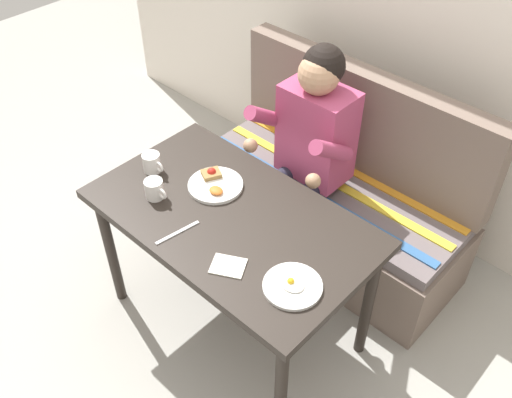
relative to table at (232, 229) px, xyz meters
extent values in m
plane|color=#A3A198|center=(0.00, 0.00, -0.65)|extent=(8.00, 8.00, 0.00)
cube|color=black|center=(0.00, 0.00, 0.06)|extent=(1.20, 0.70, 0.04)
cylinder|color=black|center=(-0.54, -0.29, -0.30)|extent=(0.05, 0.05, 0.69)
cylinder|color=black|center=(0.54, -0.29, -0.30)|extent=(0.05, 0.05, 0.69)
cylinder|color=black|center=(-0.54, 0.29, -0.30)|extent=(0.05, 0.05, 0.69)
cylinder|color=black|center=(0.54, 0.29, -0.30)|extent=(0.05, 0.05, 0.69)
cube|color=#705E53|center=(0.00, 0.72, -0.45)|extent=(1.44, 0.56, 0.40)
cube|color=#685E5F|center=(0.00, 0.72, -0.22)|extent=(1.40, 0.52, 0.06)
cube|color=#705E53|center=(0.00, 0.94, 0.08)|extent=(1.44, 0.12, 0.54)
cube|color=#336099|center=(0.00, 0.58, -0.18)|extent=(1.38, 0.05, 0.01)
cube|color=yellow|center=(0.00, 0.72, -0.18)|extent=(1.38, 0.05, 0.01)
cube|color=orange|center=(0.00, 0.86, -0.18)|extent=(1.38, 0.05, 0.01)
cube|color=#B14169|center=(-0.08, 0.66, 0.11)|extent=(0.34, 0.22, 0.48)
sphere|color=tan|center=(-0.08, 0.64, 0.44)|extent=(0.19, 0.19, 0.19)
sphere|color=black|center=(-0.08, 0.67, 0.47)|extent=(0.19, 0.19, 0.19)
cylinder|color=#B14169|center=(-0.27, 0.52, 0.18)|extent=(0.07, 0.29, 0.23)
cylinder|color=#B14169|center=(0.11, 0.52, 0.18)|extent=(0.07, 0.29, 0.23)
sphere|color=tan|center=(-0.27, 0.40, 0.08)|extent=(0.07, 0.07, 0.07)
sphere|color=tan|center=(0.11, 0.40, 0.08)|extent=(0.07, 0.07, 0.07)
cylinder|color=#232333|center=(-0.16, 0.49, -0.13)|extent=(0.09, 0.34, 0.09)
cylinder|color=#232333|center=(-0.16, 0.32, -0.39)|extent=(0.08, 0.08, 0.52)
cube|color=black|center=(-0.16, 0.26, -0.62)|extent=(0.09, 0.20, 0.05)
cylinder|color=#232333|center=(0.01, 0.49, -0.13)|extent=(0.09, 0.34, 0.09)
cylinder|color=#232333|center=(0.01, 0.32, -0.39)|extent=(0.08, 0.08, 0.52)
cube|color=black|center=(0.01, 0.26, -0.62)|extent=(0.09, 0.20, 0.05)
cylinder|color=white|center=(-0.18, 0.08, 0.09)|extent=(0.24, 0.24, 0.02)
cube|color=olive|center=(-0.23, 0.11, 0.11)|extent=(0.10, 0.10, 0.02)
sphere|color=red|center=(-0.23, 0.11, 0.12)|extent=(0.04, 0.04, 0.04)
ellipsoid|color=#CC6623|center=(-0.13, 0.04, 0.11)|extent=(0.06, 0.05, 0.02)
cylinder|color=white|center=(0.43, -0.12, 0.09)|extent=(0.22, 0.22, 0.01)
ellipsoid|color=white|center=(0.43, -0.12, 0.10)|extent=(0.09, 0.08, 0.01)
sphere|color=yellow|center=(0.42, -0.12, 0.11)|extent=(0.03, 0.03, 0.03)
cylinder|color=white|center=(-0.46, -0.03, 0.13)|extent=(0.08, 0.08, 0.09)
cylinder|color=brown|center=(-0.46, -0.03, 0.16)|extent=(0.07, 0.07, 0.01)
torus|color=white|center=(-0.41, -0.03, 0.13)|extent=(0.05, 0.01, 0.05)
cylinder|color=white|center=(-0.32, -0.14, 0.13)|extent=(0.08, 0.08, 0.09)
cylinder|color=brown|center=(-0.32, -0.14, 0.16)|extent=(0.07, 0.07, 0.01)
torus|color=white|center=(-0.27, -0.14, 0.13)|extent=(0.05, 0.01, 0.05)
cube|color=silver|center=(0.19, -0.21, 0.09)|extent=(0.16, 0.15, 0.01)
cube|color=silver|center=(-0.08, -0.22, 0.08)|extent=(0.04, 0.20, 0.00)
camera|label=1|loc=(1.23, -1.17, 1.71)|focal=40.01mm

